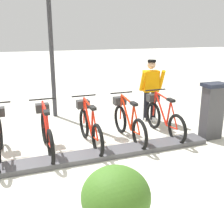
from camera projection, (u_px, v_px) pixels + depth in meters
The scene contains 10 objects.
ground_plane at pixel (86, 159), 5.07m from camera, with size 60.00×60.00×0.00m, color beige.
dock_rail_base at pixel (86, 156), 5.06m from camera, with size 0.44×5.27×0.10m, color #47474C.
payment_kiosk at pixel (212, 110), 5.91m from camera, with size 0.36×0.52×1.28m.
bike_docked_0 at pixel (163, 117), 6.19m from camera, with size 1.72×0.54×1.02m.
bike_docked_1 at pixel (128, 121), 5.90m from camera, with size 1.72×0.54×1.02m.
bike_docked_2 at pixel (89, 126), 5.61m from camera, with size 1.72×0.54×1.02m.
bike_docked_3 at pixel (46, 131), 5.31m from camera, with size 1.72×0.54×1.02m.
worker_near_rack at pixel (151, 88), 7.03m from camera, with size 0.52×0.66×1.66m.
lamp_post at pixel (49, 14), 6.92m from camera, with size 0.32×0.32×4.35m.
planter_bush at pixel (116, 205), 2.88m from camera, with size 0.76×0.76×0.97m.
Camera 1 is at (-4.51, 1.10, 2.36)m, focal length 42.30 mm.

